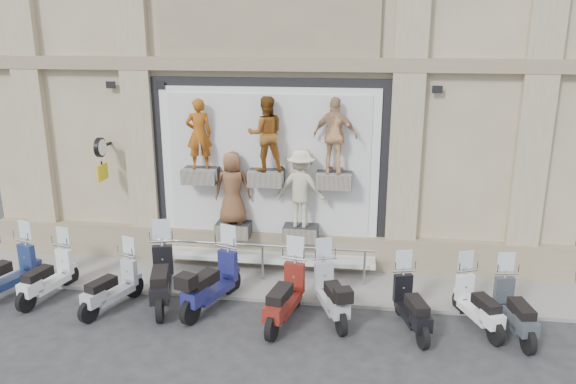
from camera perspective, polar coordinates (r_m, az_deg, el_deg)
name	(u,v)px	position (r m, az deg, el deg)	size (l,w,h in m)	color
ground	(244,325)	(11.34, -4.46, -13.35)	(90.00, 90.00, 0.00)	#29292B
sidewalk	(264,278)	(13.15, -2.49, -8.76)	(16.00, 2.20, 0.08)	gray
building	(292,15)	(16.78, 0.44, 17.57)	(14.00, 8.60, 12.00)	tan
shop_vitrine	(272,173)	(12.94, -1.63, 1.90)	(5.60, 0.84, 4.30)	black
guard_rail	(263,263)	(12.89, -2.59, -7.23)	(5.06, 0.10, 0.93)	#9EA0A5
clock_sign_bracket	(101,153)	(13.84, -18.47, 3.74)	(0.10, 0.80, 1.02)	black
scooter_a	(4,264)	(13.51, -26.86, -6.52)	(0.56, 1.91, 1.55)	navy
scooter_b	(46,267)	(13.09, -23.35, -7.05)	(0.51, 1.76, 1.43)	silver
scooter_c	(111,278)	(12.15, -17.58, -8.30)	(0.51, 1.74, 1.41)	#9CA1A9
scooter_d	(161,268)	(12.03, -12.81, -7.51)	(0.60, 2.05, 1.66)	black
scooter_e	(211,272)	(11.68, -7.81, -8.06)	(0.59, 2.01, 1.63)	navy
scooter_f	(285,286)	(11.05, -0.32, -9.49)	(0.57, 1.95, 1.59)	maroon
scooter_g	(332,284)	(11.27, 4.45, -9.29)	(0.54, 1.83, 1.49)	#9FA2A6
scooter_h	(412,297)	(11.07, 12.51, -10.33)	(0.51, 1.75, 1.42)	black
scooter_i	(479,295)	(11.50, 18.84, -9.92)	(0.50, 1.70, 1.38)	white
scooter_j	(516,300)	(11.48, 22.14, -10.15)	(0.52, 1.78, 1.44)	#31373D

